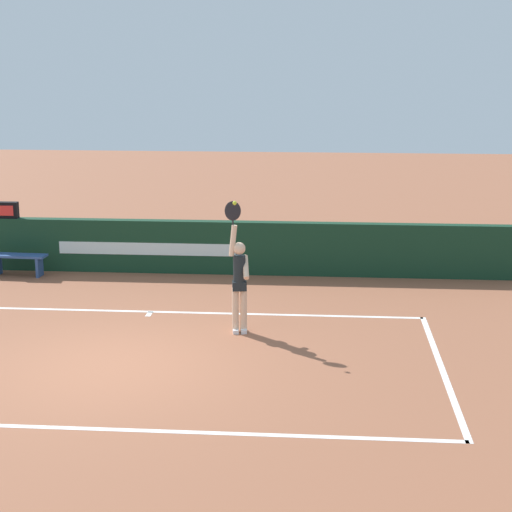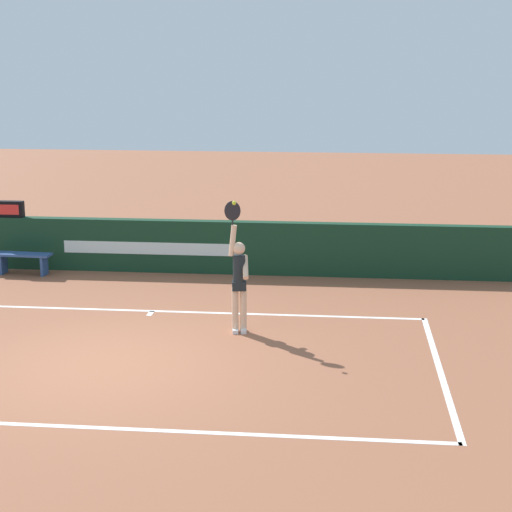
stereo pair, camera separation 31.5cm
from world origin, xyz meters
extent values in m
plane|color=#96583C|center=(0.00, 0.00, 0.00)|extent=(60.00, 60.00, 0.00)
cube|color=white|center=(0.00, 2.85, 0.00)|extent=(10.32, 0.10, 0.00)
cube|color=white|center=(0.00, -2.34, 0.00)|extent=(10.32, 0.10, 0.00)
cube|color=white|center=(5.16, 0.26, 0.00)|extent=(0.10, 5.29, 0.00)
cube|color=white|center=(0.00, 2.70, 0.00)|extent=(0.10, 0.30, 0.00)
cube|color=#133622|center=(0.00, 5.86, 0.60)|extent=(15.53, 0.27, 1.19)
cube|color=silver|center=(-0.65, 5.72, 0.56)|extent=(4.00, 0.01, 0.28)
cube|color=black|center=(-3.97, 5.86, 1.38)|extent=(0.72, 0.16, 0.37)
cube|color=red|center=(-3.97, 5.77, 1.38)|extent=(0.56, 0.01, 0.23)
cylinder|color=beige|center=(1.89, 1.79, 0.41)|extent=(0.12, 0.12, 0.82)
cylinder|color=beige|center=(1.75, 1.77, 0.41)|extent=(0.12, 0.12, 0.82)
cube|color=white|center=(1.89, 1.77, 0.04)|extent=(0.13, 0.25, 0.07)
cube|color=white|center=(1.75, 1.75, 0.04)|extent=(0.13, 0.25, 0.07)
cylinder|color=black|center=(1.82, 1.78, 1.10)|extent=(0.22, 0.22, 0.58)
cube|color=black|center=(1.82, 1.78, 0.86)|extent=(0.27, 0.24, 0.16)
sphere|color=beige|center=(1.82, 1.78, 1.52)|extent=(0.22, 0.22, 0.22)
cylinder|color=beige|center=(1.71, 1.77, 1.66)|extent=(0.16, 0.12, 0.55)
cylinder|color=beige|center=(1.93, 1.74, 1.20)|extent=(0.16, 0.46, 0.37)
ellipsoid|color=black|center=(1.71, 1.77, 2.19)|extent=(0.29, 0.07, 0.35)
cylinder|color=black|center=(1.71, 1.77, 2.00)|extent=(0.03, 0.03, 0.18)
sphere|color=#C9E231|center=(1.76, 1.57, 2.36)|extent=(0.07, 0.07, 0.07)
cube|color=#2F4E8A|center=(-3.46, 5.29, 0.46)|extent=(1.29, 0.43, 0.05)
cube|color=#2F4E8A|center=(-2.98, 5.26, 0.23)|extent=(0.08, 0.32, 0.46)
camera|label=1|loc=(3.23, -12.42, 4.81)|focal=59.26mm
camera|label=2|loc=(3.55, -12.39, 4.81)|focal=59.26mm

